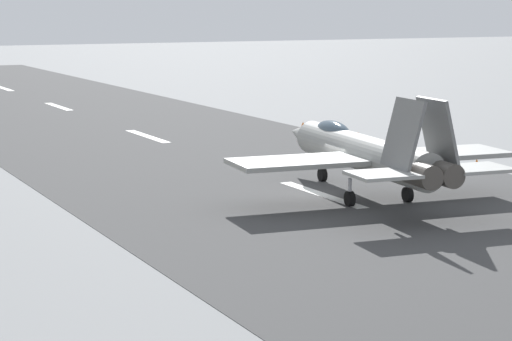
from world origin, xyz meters
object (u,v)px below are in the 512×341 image
object	(u,v)px
fighter_jet	(363,151)
crew_person	(358,145)
marker_cone_far	(303,125)
marker_cone_mid	(477,163)

from	to	relation	value
fighter_jet	crew_person	size ratio (longest dim) A/B	10.78
marker_cone_far	fighter_jet	bearing A→B (deg)	156.84
fighter_jet	marker_cone_mid	bearing A→B (deg)	-66.50
crew_person	marker_cone_mid	size ratio (longest dim) A/B	3.02
fighter_jet	marker_cone_far	bearing A→B (deg)	-23.16
crew_person	marker_cone_mid	bearing A→B (deg)	-146.94
marker_cone_mid	fighter_jet	bearing A→B (deg)	113.50
marker_cone_mid	marker_cone_far	bearing A→B (deg)	0.00
fighter_jet	marker_cone_far	world-z (taller)	fighter_jet
marker_cone_mid	marker_cone_far	size ratio (longest dim) A/B	1.00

